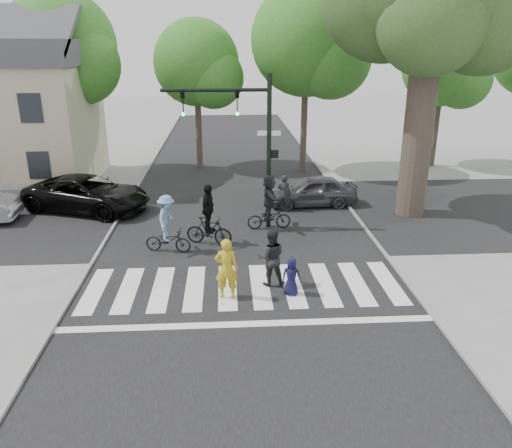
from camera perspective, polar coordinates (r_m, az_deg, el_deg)
The scene contains 21 objects.
ground at distance 14.52m, azimuth -1.25°, elevation -8.93°, with size 120.00×120.00×0.00m, color gray.
road_stem at distance 19.05m, azimuth -1.88°, elevation -1.65°, with size 10.00×70.00×0.01m, color black.
road_cross at distance 21.86m, azimuth -2.12°, elevation 1.25°, with size 70.00×10.00×0.01m, color black.
curb_left at distance 19.57m, azimuth -16.83°, elevation -1.79°, with size 0.10×70.00×0.10m, color gray.
curb_right at distance 19.81m, azimuth 12.88°, elevation -1.15°, with size 0.10×70.00×0.10m, color gray.
crosswalk at distance 15.10m, azimuth -1.35°, elevation -7.69°, with size 10.00×3.85×0.01m.
traffic_signal at distance 19.18m, azimuth -1.05°, elevation 10.61°, with size 4.45×0.29×6.00m.
bg_tree_1 at distance 29.36m, azimuth -20.91°, elevation 18.03°, with size 6.09×5.80×9.80m.
bg_tree_2 at distance 29.38m, azimuth -6.35°, elevation 17.43°, with size 5.04×4.80×8.40m.
bg_tree_3 at distance 28.38m, azimuth 6.52°, elevation 19.69°, with size 6.30×6.00×10.20m.
bg_tree_4 at distance 31.54m, azimuth 21.08°, elevation 16.19°, with size 4.83×4.60×8.15m.
house at distance 29.05m, azimuth -26.40°, elevation 11.59°, with size 8.40×8.10×8.82m.
pedestrian_woman at distance 14.39m, azimuth -3.39°, elevation -5.13°, with size 0.67×0.44×1.84m, color gold.
pedestrian_child at distance 14.72m, azimuth 4.08°, elevation -6.01°, with size 0.57×0.37×1.17m, color #111134.
pedestrian_adult at distance 15.15m, azimuth 1.72°, elevation -3.83°, with size 0.88×0.69×1.81m, color black.
cyclist_left at distance 17.81m, azimuth -10.11°, elevation -0.42°, with size 1.74×1.18×2.09m.
cyclist_mid at distance 18.27m, azimuth -5.44°, elevation 0.43°, with size 1.81×1.14×2.28m.
cyclist_right at distance 19.75m, azimuth 1.51°, elevation 2.18°, with size 1.79×1.66×2.21m.
car_suv at distance 23.22m, azimuth -18.69°, elevation 3.29°, with size 2.56×5.55×1.54m, color black.
car_grey at distance 22.89m, azimuth 6.44°, elevation 3.78°, with size 1.62×4.02×1.37m, color #3A3B40.
bystander_dark at distance 21.93m, azimuth 3.23°, elevation 3.53°, with size 0.60×0.39×1.65m, color black.
Camera 1 is at (-0.48, -12.71, 7.01)m, focal length 35.00 mm.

